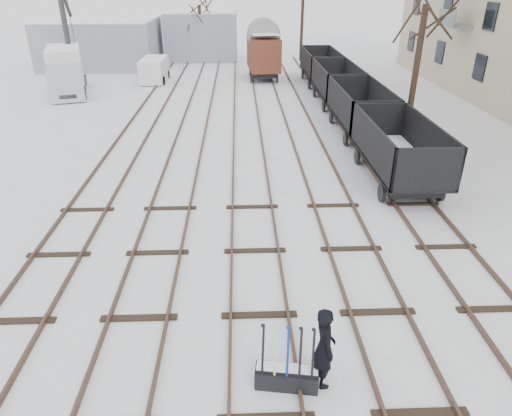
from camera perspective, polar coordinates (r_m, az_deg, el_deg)
The scene contains 17 objects.
ground at distance 11.77m, azimuth 0.41°, elevation -13.34°, with size 120.00×120.00×0.00m, color white.
tracks at distance 23.86m, azimuth -1.05°, elevation 8.61°, with size 13.90×52.00×0.16m.
shed_left at distance 47.01m, azimuth -18.72°, elevation 18.95°, with size 10.00×8.00×4.10m.
shed_right at distance 49.38m, azimuth -6.74°, elevation 20.66°, with size 7.00×6.00×4.50m.
ground_frame at distance 10.02m, azimuth 3.87°, elevation -20.16°, with size 1.35×0.62×1.49m.
worker at distance 9.72m, azimuth 8.53°, elevation -16.80°, with size 0.69×0.45×1.89m, color black.
freight_wagon_a at distance 19.57m, azimuth 17.23°, elevation 5.89°, with size 2.44×6.10×2.49m.
freight_wagon_b at distance 25.39m, azimuth 12.81°, elevation 11.17°, with size 2.44×6.10×2.49m.
freight_wagon_c at distance 31.44m, azimuth 9.99°, elevation 14.43°, with size 2.44×6.10×2.49m.
freight_wagon_d at distance 37.60m, azimuth 8.04°, elevation 16.61°, with size 2.44×6.10×2.49m.
box_van_wagon at distance 38.79m, azimuth 0.92°, elevation 18.91°, with size 2.81×4.91×3.63m.
lorry at distance 36.33m, azimuth -22.73°, elevation 15.53°, with size 3.55×7.12×3.09m.
panel_van at distance 38.82m, azimuth -12.59°, elevation 16.55°, with size 1.87×4.12×1.80m.
crane at distance 38.82m, azimuth -22.05°, elevation 17.01°, with size 1.83×4.69×7.88m.
tree_near at distance 23.97m, azimuth 19.22°, elevation 15.10°, with size 0.30×0.30×6.49m, color black.
tree_far_left at distance 46.53m, azimuth -6.93°, elevation 20.70°, with size 0.30×0.30×5.20m, color black.
tree_far_right at distance 47.77m, azimuth 5.84°, elevation 23.46°, with size 0.30×0.30×9.43m, color black.
Camera 1 is at (-0.42, -8.95, 7.63)m, focal length 32.00 mm.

